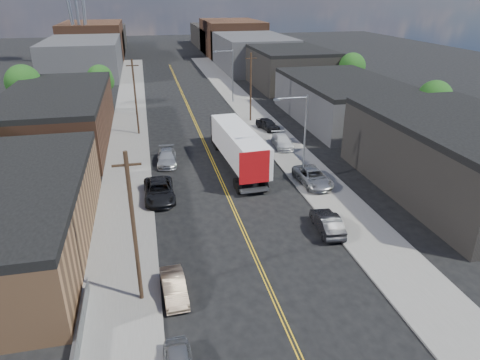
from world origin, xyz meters
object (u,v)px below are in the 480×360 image
semi_truck (236,142)px  car_left_c (159,191)px  car_left_b (174,287)px  car_right_lot_c (268,124)px  car_left_d (167,157)px  car_right_oncoming (327,223)px  car_ahead_truck (234,129)px  car_right_lot_b (282,141)px  car_right_lot_a (313,177)px

semi_truck → car_left_c: (-8.83, -7.16, -1.74)m
car_left_b → car_right_lot_c: 36.43m
car_left_d → car_right_oncoming: (11.76, -17.85, 0.04)m
semi_truck → car_right_oncoming: 16.72m
car_left_d → car_ahead_truck: bearing=45.8°
car_left_c → car_right_lot_b: size_ratio=1.19×
car_left_c → car_right_lot_b: 19.16m
semi_truck → car_left_b: bearing=-115.3°
car_left_b → car_ahead_truck: car_ahead_truck is taller
car_left_d → car_right_lot_b: (14.34, 2.23, 0.13)m
semi_truck → car_right_lot_c: semi_truck is taller
car_right_lot_b → car_left_b: bearing=-116.5°
car_ahead_truck → car_left_b: bearing=-108.3°
car_left_b → car_ahead_truck: bearing=68.6°
car_left_d → car_right_lot_b: 14.51m
car_right_lot_b → car_ahead_truck: car_right_lot_b is taller
car_left_c → car_right_oncoming: car_left_c is taller
car_left_b → car_right_lot_b: (15.34, 25.56, 0.20)m
car_right_lot_b → car_ahead_truck: bearing=130.2°
car_left_b → car_ahead_truck: size_ratio=0.72×
car_right_lot_b → car_right_lot_c: (0.24, 7.37, 0.04)m
semi_truck → car_ahead_truck: 10.86m
car_right_oncoming → car_right_lot_b: bearing=-92.5°
car_right_lot_c → car_right_lot_a: bearing=-107.2°
car_right_lot_a → car_ahead_truck: 18.41m
car_left_d → car_right_lot_a: 16.65m
car_left_b → car_right_oncoming: 13.88m
car_left_c → car_right_lot_c: car_right_lot_c is taller
car_left_b → car_right_lot_a: car_right_lot_a is taller
car_left_c → car_left_d: size_ratio=1.16×
car_left_c → car_left_d: 9.01m
car_right_lot_c → car_right_lot_b: bearing=-107.0°
car_right_oncoming → car_ahead_truck: 26.69m
car_left_b → car_left_c: 14.41m
car_left_b → car_left_d: car_left_d is taller
car_left_c → car_right_lot_c: (15.83, 18.52, 0.09)m
car_right_lot_a → car_right_lot_b: (0.43, 11.39, -0.05)m
car_right_lot_a → car_right_lot_c: bearing=84.6°
car_left_b → car_right_lot_b: bearing=56.0°
car_left_d → car_right_oncoming: car_right_oncoming is taller
car_right_lot_a → car_ahead_truck: size_ratio=0.98×
car_right_lot_b → car_right_lot_c: 7.38m
car_right_oncoming → car_ahead_truck: size_ratio=0.83×
car_right_lot_b → car_ahead_truck: (-4.68, 6.52, -0.08)m
car_left_c → car_right_lot_a: (15.15, -0.24, 0.10)m
car_left_c → car_right_oncoming: (13.00, -8.93, -0.04)m
car_left_d → car_right_lot_c: 17.46m
car_left_b → car_left_d: size_ratio=0.80×
car_left_b → car_left_c: (-0.25, 14.41, 0.15)m
car_right_oncoming → car_right_lot_b: (2.58, 20.08, 0.09)m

